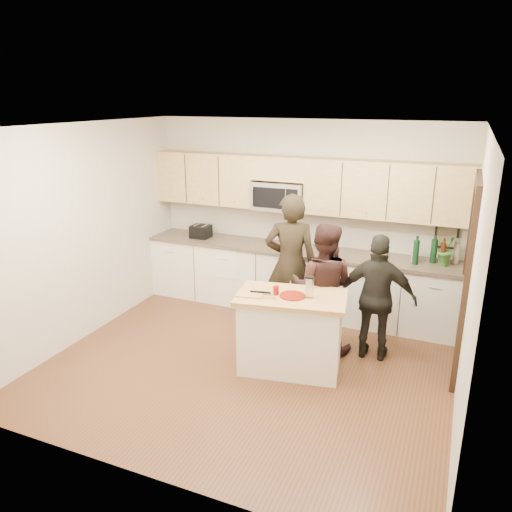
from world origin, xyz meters
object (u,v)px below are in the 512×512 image
at_px(island, 291,332).
at_px(woman_right, 377,298).
at_px(toaster, 201,231).
at_px(woman_center, 323,288).
at_px(woman_left, 291,264).

xyz_separation_m(island, woman_right, (0.84, 0.63, 0.31)).
relative_size(toaster, woman_center, 0.17).
distance_m(woman_left, woman_right, 1.23).
distance_m(toaster, woman_left, 1.78).
bearing_deg(island, toaster, 131.86).
bearing_deg(toaster, woman_center, -23.95).
distance_m(island, woman_center, 0.72).
relative_size(island, woman_right, 0.86).
bearing_deg(island, woman_left, 99.77).
relative_size(woman_left, woman_right, 1.22).
height_order(woman_center, woman_right, woman_center).
relative_size(island, toaster, 4.72).
distance_m(toaster, woman_right, 3.00).
distance_m(island, woman_right, 1.09).
bearing_deg(toaster, island, -38.18).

